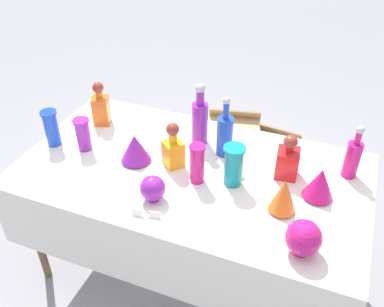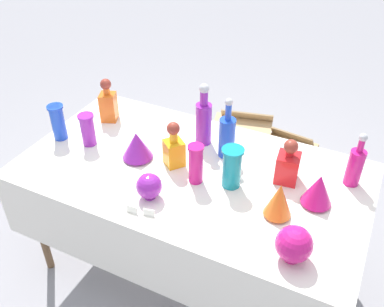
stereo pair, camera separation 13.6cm
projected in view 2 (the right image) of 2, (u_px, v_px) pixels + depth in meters
name	position (u px, v px, depth m)	size (l,w,h in m)	color
ground_plane	(192.00, 266.00, 2.63)	(40.00, 40.00, 0.00)	gray
display_table	(188.00, 184.00, 2.19)	(1.77, 0.97, 0.76)	white
tall_bottle_0	(355.00, 165.00, 2.03)	(0.08, 0.08, 0.29)	#C61972
tall_bottle_1	(204.00, 120.00, 2.30)	(0.09, 0.09, 0.36)	purple
tall_bottle_2	(227.00, 135.00, 2.21)	(0.09, 0.09, 0.34)	blue
square_decanter_0	(108.00, 103.00, 2.51)	(0.12, 0.12, 0.27)	orange
square_decanter_1	(288.00, 164.00, 2.06)	(0.12, 0.12, 0.24)	red
square_decanter_2	(174.00, 148.00, 2.16)	(0.13, 0.13, 0.25)	orange
slender_vase_0	(196.00, 163.00, 2.05)	(0.08, 0.08, 0.21)	#C61972
slender_vase_1	(232.00, 166.00, 2.02)	(0.11, 0.11, 0.21)	teal
slender_vase_2	(58.00, 121.00, 2.35)	(0.09, 0.09, 0.21)	blue
slender_vase_3	(88.00, 129.00, 2.31)	(0.09, 0.09, 0.18)	purple
fluted_vase_0	(279.00, 200.00, 1.86)	(0.12, 0.12, 0.18)	orange
fluted_vase_1	(137.00, 145.00, 2.21)	(0.16, 0.16, 0.16)	purple
fluted_vase_2	(318.00, 190.00, 1.93)	(0.14, 0.14, 0.17)	#C61972
round_bowl_0	(149.00, 186.00, 1.97)	(0.12, 0.12, 0.13)	purple
round_bowl_1	(294.00, 244.00, 1.67)	(0.15, 0.15, 0.16)	#C61972
price_tag_left	(132.00, 210.00, 1.92)	(0.05, 0.01, 0.03)	white
price_tag_center	(149.00, 213.00, 1.91)	(0.05, 0.01, 0.03)	white
cardboard_box_behind_left	(285.00, 162.00, 3.25)	(0.40, 0.38, 0.37)	tan
cardboard_box_behind_right	(240.00, 145.00, 3.38)	(0.52, 0.44, 0.43)	tan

